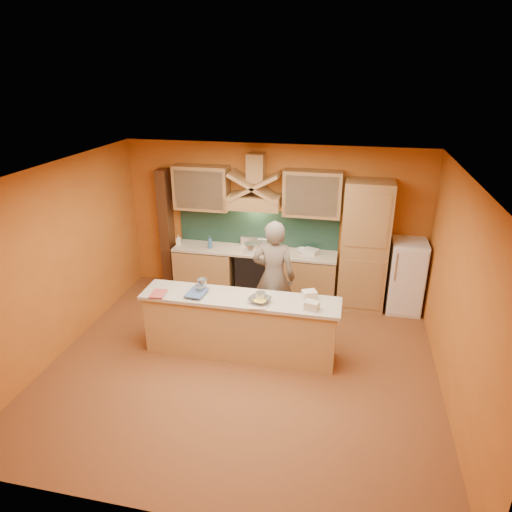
% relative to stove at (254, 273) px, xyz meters
% --- Properties ---
extents(floor, '(5.50, 5.00, 0.01)m').
position_rel_stove_xyz_m(floor, '(0.30, -2.20, -0.45)').
color(floor, brown).
rests_on(floor, ground).
extents(ceiling, '(5.50, 5.00, 0.01)m').
position_rel_stove_xyz_m(ceiling, '(0.30, -2.20, 2.35)').
color(ceiling, white).
rests_on(ceiling, wall_back).
extents(wall_back, '(5.50, 0.02, 2.80)m').
position_rel_stove_xyz_m(wall_back, '(0.30, 0.30, 0.95)').
color(wall_back, '#BF6A25').
rests_on(wall_back, floor).
extents(wall_front, '(5.50, 0.02, 2.80)m').
position_rel_stove_xyz_m(wall_front, '(0.30, -4.70, 0.95)').
color(wall_front, '#BF6A25').
rests_on(wall_front, floor).
extents(wall_left, '(0.02, 5.00, 2.80)m').
position_rel_stove_xyz_m(wall_left, '(-2.45, -2.20, 0.95)').
color(wall_left, '#BF6A25').
rests_on(wall_left, floor).
extents(wall_right, '(0.02, 5.00, 2.80)m').
position_rel_stove_xyz_m(wall_right, '(3.05, -2.20, 0.95)').
color(wall_right, '#BF6A25').
rests_on(wall_right, floor).
extents(base_cabinet_left, '(1.10, 0.60, 0.86)m').
position_rel_stove_xyz_m(base_cabinet_left, '(-0.95, 0.00, -0.02)').
color(base_cabinet_left, '#AC824E').
rests_on(base_cabinet_left, floor).
extents(base_cabinet_right, '(1.10, 0.60, 0.86)m').
position_rel_stove_xyz_m(base_cabinet_right, '(0.95, 0.00, -0.02)').
color(base_cabinet_right, '#AC824E').
rests_on(base_cabinet_right, floor).
extents(counter_top, '(3.00, 0.62, 0.04)m').
position_rel_stove_xyz_m(counter_top, '(-0.00, 0.00, 0.45)').
color(counter_top, beige).
rests_on(counter_top, base_cabinet_left).
extents(stove, '(0.60, 0.58, 0.90)m').
position_rel_stove_xyz_m(stove, '(0.00, 0.00, 0.00)').
color(stove, black).
rests_on(stove, floor).
extents(backsplash, '(3.00, 0.03, 0.70)m').
position_rel_stove_xyz_m(backsplash, '(-0.00, 0.28, 0.80)').
color(backsplash, '#163129').
rests_on(backsplash, wall_back).
extents(range_hood, '(0.92, 0.50, 0.24)m').
position_rel_stove_xyz_m(range_hood, '(0.00, 0.05, 1.37)').
color(range_hood, '#AC824E').
rests_on(range_hood, wall_back).
extents(hood_chimney, '(0.30, 0.30, 0.50)m').
position_rel_stove_xyz_m(hood_chimney, '(0.00, 0.15, 1.95)').
color(hood_chimney, '#AC824E').
rests_on(hood_chimney, wall_back).
extents(upper_cabinet_left, '(1.00, 0.35, 0.80)m').
position_rel_stove_xyz_m(upper_cabinet_left, '(-1.00, 0.12, 1.55)').
color(upper_cabinet_left, '#AC824E').
rests_on(upper_cabinet_left, wall_back).
extents(upper_cabinet_right, '(1.00, 0.35, 0.80)m').
position_rel_stove_xyz_m(upper_cabinet_right, '(1.00, 0.12, 1.55)').
color(upper_cabinet_right, '#AC824E').
rests_on(upper_cabinet_right, wall_back).
extents(pantry_column, '(0.80, 0.60, 2.30)m').
position_rel_stove_xyz_m(pantry_column, '(1.95, 0.00, 0.70)').
color(pantry_column, '#AC824E').
rests_on(pantry_column, floor).
extents(fridge, '(0.58, 0.60, 1.30)m').
position_rel_stove_xyz_m(fridge, '(2.70, 0.00, 0.20)').
color(fridge, white).
rests_on(fridge, floor).
extents(trim_column_left, '(0.20, 0.30, 2.30)m').
position_rel_stove_xyz_m(trim_column_left, '(-1.75, 0.15, 0.70)').
color(trim_column_left, '#472816').
rests_on(trim_column_left, floor).
extents(island_body, '(2.80, 0.55, 0.88)m').
position_rel_stove_xyz_m(island_body, '(0.20, -1.90, -0.01)').
color(island_body, tan).
rests_on(island_body, floor).
extents(island_top, '(2.90, 0.62, 0.05)m').
position_rel_stove_xyz_m(island_top, '(0.20, -1.90, 0.47)').
color(island_top, beige).
rests_on(island_top, island_body).
extents(person, '(0.69, 0.45, 1.88)m').
position_rel_stove_xyz_m(person, '(0.56, -1.12, 0.49)').
color(person, '#70665B').
rests_on(person, floor).
extents(pot_large, '(0.28, 0.28, 0.15)m').
position_rel_stove_xyz_m(pot_large, '(-0.04, -0.08, 0.53)').
color(pot_large, silver).
rests_on(pot_large, stove).
extents(pot_small, '(0.20, 0.20, 0.14)m').
position_rel_stove_xyz_m(pot_small, '(0.13, 0.16, 0.52)').
color(pot_small, '#AFAFB6').
rests_on(pot_small, stove).
extents(soap_bottle_a, '(0.10, 0.10, 0.19)m').
position_rel_stove_xyz_m(soap_bottle_a, '(-1.45, -0.03, 0.57)').
color(soap_bottle_a, white).
rests_on(soap_bottle_a, counter_top).
extents(soap_bottle_b, '(0.12, 0.13, 0.24)m').
position_rel_stove_xyz_m(soap_bottle_b, '(-0.82, -0.07, 0.59)').
color(soap_bottle_b, '#38669A').
rests_on(soap_bottle_b, counter_top).
extents(bowl_back, '(0.26, 0.26, 0.07)m').
position_rel_stove_xyz_m(bowl_back, '(0.87, 0.08, 0.50)').
color(bowl_back, white).
rests_on(bowl_back, counter_top).
extents(dish_rack, '(0.31, 0.27, 0.09)m').
position_rel_stove_xyz_m(dish_rack, '(1.03, 0.03, 0.52)').
color(dish_rack, silver).
rests_on(dish_rack, counter_top).
extents(book_lower, '(0.23, 0.30, 0.03)m').
position_rel_stove_xyz_m(book_lower, '(-1.08, -2.09, 0.51)').
color(book_lower, '#BA4A42').
rests_on(book_lower, island_top).
extents(book_upper, '(0.29, 0.38, 0.03)m').
position_rel_stove_xyz_m(book_upper, '(-0.56, -1.95, 0.53)').
color(book_upper, '#435D93').
rests_on(book_upper, island_top).
extents(jar_large, '(0.18, 0.18, 0.18)m').
position_rel_stove_xyz_m(jar_large, '(-0.40, -1.80, 0.58)').
color(jar_large, white).
rests_on(jar_large, island_top).
extents(jar_small, '(0.13, 0.13, 0.13)m').
position_rel_stove_xyz_m(jar_small, '(-0.40, -1.91, 0.56)').
color(jar_small, silver).
rests_on(jar_small, island_top).
extents(kitchen_scale, '(0.12, 0.12, 0.10)m').
position_rel_stove_xyz_m(kitchen_scale, '(0.51, -1.92, 0.54)').
color(kitchen_scale, white).
rests_on(kitchen_scale, island_top).
extents(mixing_bowl, '(0.38, 0.38, 0.07)m').
position_rel_stove_xyz_m(mixing_bowl, '(0.51, -2.00, 0.53)').
color(mixing_bowl, silver).
rests_on(mixing_bowl, island_top).
extents(cloth, '(0.25, 0.20, 0.02)m').
position_rel_stove_xyz_m(cloth, '(0.51, -2.13, 0.50)').
color(cloth, beige).
rests_on(cloth, island_top).
extents(grocery_bag_a, '(0.24, 0.22, 0.12)m').
position_rel_stove_xyz_m(grocery_bag_a, '(1.19, -1.74, 0.56)').
color(grocery_bag_a, beige).
rests_on(grocery_bag_a, island_top).
extents(grocery_bag_b, '(0.22, 0.18, 0.12)m').
position_rel_stove_xyz_m(grocery_bag_b, '(1.25, -2.04, 0.55)').
color(grocery_bag_b, beige).
rests_on(grocery_bag_b, island_top).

